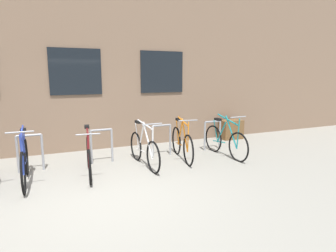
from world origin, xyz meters
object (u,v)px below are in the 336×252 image
(bicycle_white, at_px, (144,149))
(bicycle_maroon, at_px, (89,156))
(bicycle_blue, at_px, (25,162))
(bicycle_teal, at_px, (225,141))
(bicycle_orange, at_px, (182,143))
(planter_box, at_px, (231,129))

(bicycle_white, bearing_deg, bicycle_maroon, -176.27)
(bicycle_blue, distance_m, bicycle_teal, 4.53)
(bicycle_maroon, distance_m, bicycle_teal, 3.36)
(bicycle_orange, bearing_deg, bicycle_white, -172.33)
(bicycle_maroon, xyz_separation_m, planter_box, (4.70, 1.64, -0.08))
(bicycle_orange, bearing_deg, bicycle_teal, -9.84)
(bicycle_teal, distance_m, planter_box, 2.11)
(bicycle_maroon, distance_m, planter_box, 4.98)
(bicycle_blue, bearing_deg, planter_box, 15.49)
(bicycle_white, distance_m, bicycle_teal, 2.13)
(bicycle_blue, height_order, bicycle_teal, bicycle_blue)
(bicycle_orange, bearing_deg, bicycle_blue, -176.57)
(bicycle_white, bearing_deg, planter_box, 24.17)
(bicycle_white, xyz_separation_m, bicycle_orange, (1.02, 0.14, 0.01))
(bicycle_teal, relative_size, planter_box, 2.50)
(bicycle_white, height_order, bicycle_blue, bicycle_blue)
(bicycle_orange, distance_m, bicycle_blue, 3.42)
(bicycle_white, distance_m, planter_box, 3.81)
(bicycle_teal, bearing_deg, bicycle_white, 178.48)
(bicycle_teal, bearing_deg, bicycle_maroon, -179.60)
(bicycle_orange, height_order, bicycle_maroon, bicycle_orange)
(bicycle_white, bearing_deg, bicycle_orange, 7.67)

